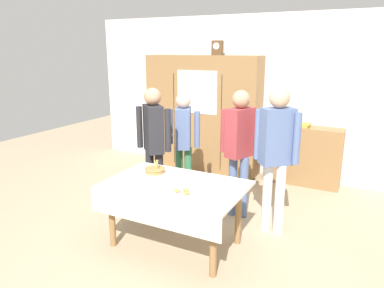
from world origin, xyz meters
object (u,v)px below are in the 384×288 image
Objects in this scene: bookshelf_low at (303,155)px; person_beside_shelf at (240,142)px; tea_cup_near_left at (234,182)px; person_by_cabinet at (154,137)px; dining_table at (174,194)px; bread_basket at (155,170)px; person_behind_table_right at (276,146)px; mantel_clock at (217,48)px; tea_cup_mid_right at (194,181)px; person_behind_table_left at (183,136)px; book_stack at (305,125)px; pastry_plate at (182,193)px; tea_cup_back_edge at (174,181)px; wall_cabinet at (202,114)px; spoon_near_right at (159,186)px; spoon_far_right at (165,179)px.

bookshelf_low is 0.71× the size of person_beside_shelf.
tea_cup_near_left is 0.08× the size of person_by_cabinet.
bread_basket reaches higher than dining_table.
bread_basket is at bearing -155.42° from person_behind_table_right.
mantel_clock is 2.19m from person_by_cabinet.
tea_cup_mid_right and tea_cup_near_left have the same top height.
person_behind_table_left reaches higher than dining_table.
mantel_clock is 1.07× the size of book_stack.
pastry_plate is (-0.36, -0.50, -0.01)m from tea_cup_near_left.
bookshelf_low reaches higher than tea_cup_mid_right.
book_stack is 0.14× the size of person_by_cabinet.
tea_cup_back_edge is at bearing -44.21° from person_by_cabinet.
pastry_plate is (1.11, -2.78, -0.28)m from wall_cabinet.
book_stack is 0.13× the size of person_behind_table_right.
person_behind_table_left is (-0.57, 1.25, 0.17)m from tea_cup_back_edge.
bookshelf_low is at bearing 74.22° from tea_cup_mid_right.
pastry_plate is 0.17× the size of person_by_cabinet.
wall_cabinet is 9.22× the size of book_stack.
spoon_near_right reaches higher than dining_table.
bread_basket is 0.73m from pastry_plate.
person_behind_table_right is (1.01, 0.91, 0.34)m from spoon_near_right.
wall_cabinet is 1.25× the size of person_beside_shelf.
person_beside_shelf reaches higher than spoon_near_right.
wall_cabinet is at bearing -178.37° from bookshelf_low.
dining_table is 5.36× the size of pastry_plate.
mantel_clock is (0.27, -0.00, 1.14)m from wall_cabinet.
person_behind_table_right is (0.31, 0.50, 0.31)m from tea_cup_near_left.
dining_table is 0.91× the size of person_beside_shelf.
tea_cup_back_edge is at bearing -70.74° from wall_cabinet.
wall_cabinet is 17.39× the size of spoon_far_right.
wall_cabinet is at bearing 109.26° from tea_cup_back_edge.
person_by_cabinet is at bearing 123.89° from bread_basket.
person_beside_shelf is at bearing -57.30° from mantel_clock.
pastry_plate reaches higher than spoon_near_right.
person_behind_table_left is (-0.78, 1.46, 0.19)m from pastry_plate.
bookshelf_low is 2.93m from spoon_near_right.
person_behind_table_left reaches higher than spoon_far_right.
person_behind_table_right is at bearing -17.62° from person_behind_table_left.
person_beside_shelf is (0.75, 0.81, 0.25)m from bread_basket.
bread_basket is (0.24, -2.35, -1.39)m from mantel_clock.
person_by_cabinet reaches higher than tea_cup_mid_right.
person_behind_table_left reaches higher than bookshelf_low.
wall_cabinet is 1.34× the size of person_behind_table_left.
bookshelf_low is at bearing 67.84° from spoon_far_right.
wall_cabinet is at bearing -178.37° from book_stack.
book_stack is (0.88, 2.64, 0.35)m from dining_table.
person_beside_shelf reaches higher than book_stack.
book_stack reaches higher than bread_basket.
person_beside_shelf reaches higher than tea_cup_back_edge.
spoon_near_right is at bearing -140.60° from tea_cup_mid_right.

